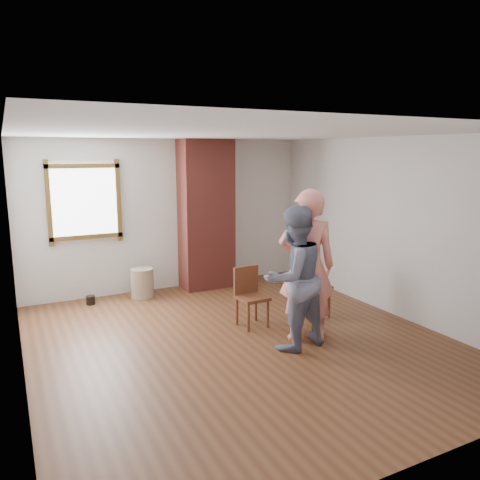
{
  "coord_description": "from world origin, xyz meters",
  "views": [
    {
      "loc": [
        -2.54,
        -5.01,
        2.37
      ],
      "look_at": [
        0.4,
        0.8,
        1.15
      ],
      "focal_mm": 35.0,
      "sensor_mm": 36.0,
      "label": 1
    }
  ],
  "objects_px": {
    "stoneware_crock": "(142,283)",
    "person_pink": "(307,266)",
    "dining_chair_left": "(250,293)",
    "dining_chair_right": "(310,282)",
    "side_table": "(315,307)",
    "man": "(294,278)"
  },
  "relations": [
    {
      "from": "side_table",
      "to": "person_pink",
      "type": "bearing_deg",
      "value": -168.29
    },
    {
      "from": "dining_chair_right",
      "to": "man",
      "type": "distance_m",
      "value": 1.26
    },
    {
      "from": "dining_chair_left",
      "to": "person_pink",
      "type": "relative_size",
      "value": 0.42
    },
    {
      "from": "stoneware_crock",
      "to": "dining_chair_left",
      "type": "relative_size",
      "value": 0.6
    },
    {
      "from": "dining_chair_left",
      "to": "dining_chair_right",
      "type": "height_order",
      "value": "dining_chair_right"
    },
    {
      "from": "stoneware_crock",
      "to": "person_pink",
      "type": "xyz_separation_m",
      "value": [
        1.38,
        -2.72,
        0.73
      ]
    },
    {
      "from": "side_table",
      "to": "man",
      "type": "bearing_deg",
      "value": -161.43
    },
    {
      "from": "side_table",
      "to": "stoneware_crock",
      "type": "bearing_deg",
      "value": 119.99
    },
    {
      "from": "dining_chair_left",
      "to": "stoneware_crock",
      "type": "bearing_deg",
      "value": 114.09
    },
    {
      "from": "stoneware_crock",
      "to": "person_pink",
      "type": "bearing_deg",
      "value": -63.06
    },
    {
      "from": "stoneware_crock",
      "to": "dining_chair_right",
      "type": "distance_m",
      "value": 2.8
    },
    {
      "from": "dining_chair_left",
      "to": "man",
      "type": "bearing_deg",
      "value": -85.85
    },
    {
      "from": "man",
      "to": "dining_chair_right",
      "type": "bearing_deg",
      "value": -144.49
    },
    {
      "from": "man",
      "to": "person_pink",
      "type": "relative_size",
      "value": 0.9
    },
    {
      "from": "man",
      "to": "person_pink",
      "type": "distance_m",
      "value": 0.31
    },
    {
      "from": "stoneware_crock",
      "to": "side_table",
      "type": "bearing_deg",
      "value": -60.01
    },
    {
      "from": "side_table",
      "to": "dining_chair_right",
      "type": "bearing_deg",
      "value": 59.67
    },
    {
      "from": "person_pink",
      "to": "dining_chair_left",
      "type": "bearing_deg",
      "value": -37.44
    },
    {
      "from": "dining_chair_right",
      "to": "person_pink",
      "type": "height_order",
      "value": "person_pink"
    },
    {
      "from": "dining_chair_left",
      "to": "man",
      "type": "distance_m",
      "value": 1.0
    },
    {
      "from": "dining_chair_right",
      "to": "side_table",
      "type": "xyz_separation_m",
      "value": [
        -0.41,
        -0.71,
        -0.11
      ]
    },
    {
      "from": "dining_chair_right",
      "to": "person_pink",
      "type": "relative_size",
      "value": 0.47
    }
  ]
}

